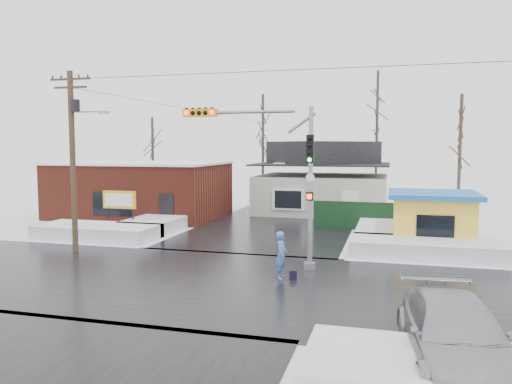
% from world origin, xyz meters
% --- Properties ---
extents(ground, '(120.00, 120.00, 0.00)m').
position_xyz_m(ground, '(0.00, 0.00, 0.00)').
color(ground, white).
rests_on(ground, ground).
extents(road_ns, '(10.00, 120.00, 0.02)m').
position_xyz_m(road_ns, '(0.00, 0.00, 0.01)').
color(road_ns, black).
rests_on(road_ns, ground).
extents(road_ew, '(120.00, 10.00, 0.02)m').
position_xyz_m(road_ew, '(0.00, 0.00, 0.01)').
color(road_ew, black).
rests_on(road_ew, ground).
extents(snowbank_nw, '(7.00, 3.00, 0.80)m').
position_xyz_m(snowbank_nw, '(-9.00, 7.00, 0.40)').
color(snowbank_nw, white).
rests_on(snowbank_nw, ground).
extents(snowbank_ne, '(7.00, 3.00, 0.80)m').
position_xyz_m(snowbank_ne, '(9.00, 7.00, 0.40)').
color(snowbank_ne, white).
rests_on(snowbank_ne, ground).
extents(snowbank_se, '(7.00, 3.00, 0.70)m').
position_xyz_m(snowbank_se, '(9.00, -7.00, 0.35)').
color(snowbank_se, white).
rests_on(snowbank_se, ground).
extents(snowbank_nside_w, '(3.00, 8.00, 0.80)m').
position_xyz_m(snowbank_nside_w, '(-7.00, 12.00, 0.40)').
color(snowbank_nside_w, white).
rests_on(snowbank_nside_w, ground).
extents(snowbank_nside_e, '(3.00, 8.00, 0.80)m').
position_xyz_m(snowbank_nside_e, '(7.00, 12.00, 0.40)').
color(snowbank_nside_e, white).
rests_on(snowbank_nside_e, ground).
extents(traffic_signal, '(6.05, 0.68, 7.00)m').
position_xyz_m(traffic_signal, '(2.43, 2.97, 4.54)').
color(traffic_signal, gray).
rests_on(traffic_signal, ground).
extents(utility_pole, '(3.15, 0.44, 9.00)m').
position_xyz_m(utility_pole, '(-7.93, 3.50, 5.11)').
color(utility_pole, '#382619').
rests_on(utility_pole, ground).
extents(brick_building, '(12.20, 8.20, 4.12)m').
position_xyz_m(brick_building, '(-11.00, 15.99, 2.08)').
color(brick_building, maroon).
rests_on(brick_building, ground).
extents(marquee_sign, '(2.20, 0.21, 2.55)m').
position_xyz_m(marquee_sign, '(-9.00, 9.49, 1.92)').
color(marquee_sign, black).
rests_on(marquee_sign, ground).
extents(house, '(10.40, 8.40, 5.76)m').
position_xyz_m(house, '(2.00, 22.00, 2.62)').
color(house, beige).
rests_on(house, ground).
extents(kiosk, '(4.60, 4.60, 2.88)m').
position_xyz_m(kiosk, '(9.50, 9.99, 1.46)').
color(kiosk, yellow).
rests_on(kiosk, ground).
extents(fence, '(8.00, 0.12, 1.80)m').
position_xyz_m(fence, '(6.50, 14.00, 0.90)').
color(fence, black).
rests_on(fence, ground).
extents(tree_far_left, '(3.00, 3.00, 10.00)m').
position_xyz_m(tree_far_left, '(-4.00, 26.00, 7.95)').
color(tree_far_left, '#332821').
rests_on(tree_far_left, ground).
extents(tree_far_mid, '(3.00, 3.00, 12.00)m').
position_xyz_m(tree_far_mid, '(6.00, 28.00, 9.54)').
color(tree_far_mid, '#332821').
rests_on(tree_far_mid, ground).
extents(tree_far_right, '(3.00, 3.00, 9.00)m').
position_xyz_m(tree_far_right, '(12.00, 20.00, 7.16)').
color(tree_far_right, '#332821').
rests_on(tree_far_right, ground).
extents(tree_far_west, '(3.00, 3.00, 8.00)m').
position_xyz_m(tree_far_west, '(-14.00, 24.00, 6.36)').
color(tree_far_west, '#332821').
rests_on(tree_far_west, ground).
extents(pedestrian, '(0.46, 0.70, 1.91)m').
position_xyz_m(pedestrian, '(3.14, 1.16, 0.95)').
color(pedestrian, '#4370BD').
rests_on(pedestrian, ground).
extents(car, '(2.84, 5.81, 1.63)m').
position_xyz_m(car, '(8.87, -5.77, 0.81)').
color(car, '#A6A9AD').
rests_on(car, ground).
extents(shopping_bag, '(0.30, 0.22, 0.35)m').
position_xyz_m(shopping_bag, '(3.64, 1.12, 0.17)').
color(shopping_bag, black).
rests_on(shopping_bag, ground).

